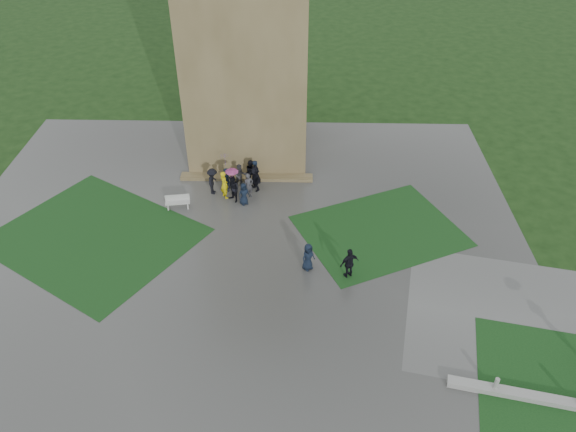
{
  "coord_description": "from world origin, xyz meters",
  "views": [
    {
      "loc": [
        3.63,
        -21.63,
        20.88
      ],
      "look_at": [
        2.97,
        4.78,
        1.2
      ],
      "focal_mm": 35.0,
      "sensor_mm": 36.0,
      "label": 1
    }
  ],
  "objects_px": {
    "bench": "(178,202)",
    "pedestrian_mid": "(308,257)",
    "tower": "(246,26)",
    "pedestrian_near": "(349,263)"
  },
  "relations": [
    {
      "from": "tower",
      "to": "bench",
      "type": "height_order",
      "value": "tower"
    },
    {
      "from": "tower",
      "to": "pedestrian_mid",
      "type": "bearing_deg",
      "value": -72.89
    },
    {
      "from": "pedestrian_mid",
      "to": "pedestrian_near",
      "type": "distance_m",
      "value": 2.28
    },
    {
      "from": "pedestrian_mid",
      "to": "pedestrian_near",
      "type": "xyz_separation_m",
      "value": [
        2.21,
        -0.57,
        0.09
      ]
    },
    {
      "from": "pedestrian_mid",
      "to": "pedestrian_near",
      "type": "bearing_deg",
      "value": -56.94
    },
    {
      "from": "bench",
      "to": "pedestrian_mid",
      "type": "distance_m",
      "value": 9.9
    },
    {
      "from": "bench",
      "to": "pedestrian_near",
      "type": "relative_size",
      "value": 0.85
    },
    {
      "from": "tower",
      "to": "bench",
      "type": "xyz_separation_m",
      "value": [
        -4.06,
        -7.92,
        -8.52
      ]
    },
    {
      "from": "pedestrian_near",
      "to": "tower",
      "type": "bearing_deg",
      "value": -92.43
    },
    {
      "from": "pedestrian_near",
      "to": "pedestrian_mid",
      "type": "bearing_deg",
      "value": -41.32
    }
  ]
}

